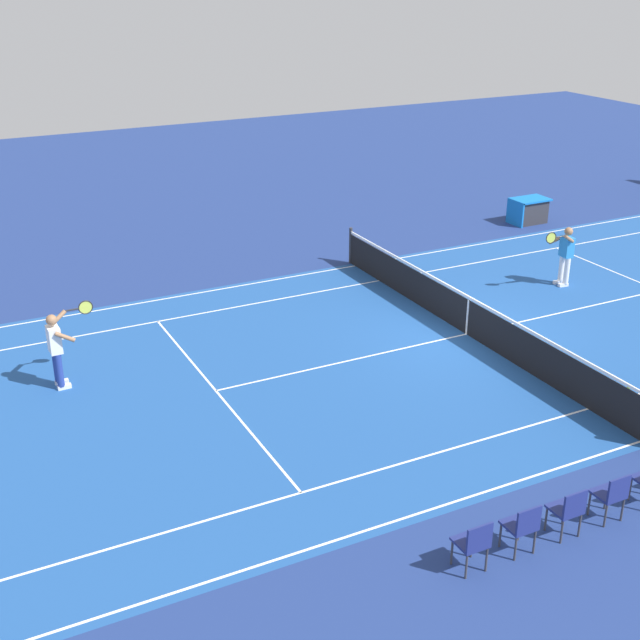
% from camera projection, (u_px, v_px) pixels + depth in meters
% --- Properties ---
extents(ground_plane, '(60.00, 60.00, 0.00)m').
position_uv_depth(ground_plane, '(467.00, 334.00, 20.33)').
color(ground_plane, navy).
extents(court_slab, '(24.20, 11.40, 0.00)m').
position_uv_depth(court_slab, '(467.00, 334.00, 20.33)').
color(court_slab, '#1E4C93').
rests_on(court_slab, ground_plane).
extents(court_line_markings, '(23.85, 11.05, 0.01)m').
position_uv_depth(court_line_markings, '(467.00, 334.00, 20.33)').
color(court_line_markings, white).
rests_on(court_line_markings, ground_plane).
extents(tennis_net, '(0.10, 11.70, 1.08)m').
position_uv_depth(tennis_net, '(468.00, 315.00, 20.14)').
color(tennis_net, '#2D2D33').
rests_on(tennis_net, ground_plane).
extents(tennis_player_near, '(1.05, 0.78, 1.70)m').
position_uv_depth(tennis_player_near, '(57.00, 346.00, 17.49)').
color(tennis_player_near, navy).
rests_on(tennis_player_near, ground_plane).
extents(tennis_player_far, '(1.12, 0.77, 1.70)m').
position_uv_depth(tennis_player_far, '(565.00, 253.00, 23.03)').
color(tennis_player_far, white).
rests_on(tennis_player_far, ground_plane).
extents(tennis_ball, '(0.07, 0.07, 0.07)m').
position_uv_depth(tennis_ball, '(629.00, 387.00, 17.74)').
color(tennis_ball, '#CCE01E').
rests_on(tennis_ball, ground_plane).
extents(spectator_chair_4, '(0.44, 0.44, 0.88)m').
position_uv_depth(spectator_chair_4, '(612.00, 493.00, 13.40)').
color(spectator_chair_4, '#38383D').
rests_on(spectator_chair_4, ground_plane).
extents(spectator_chair_5, '(0.44, 0.44, 0.88)m').
position_uv_depth(spectator_chair_5, '(569.00, 509.00, 13.03)').
color(spectator_chair_5, '#38383D').
rests_on(spectator_chair_5, ground_plane).
extents(spectator_chair_6, '(0.44, 0.44, 0.88)m').
position_uv_depth(spectator_chair_6, '(523.00, 525.00, 12.65)').
color(spectator_chair_6, '#38383D').
rests_on(spectator_chair_6, ground_plane).
extents(spectator_chair_7, '(0.44, 0.44, 0.88)m').
position_uv_depth(spectator_chair_7, '(474.00, 542.00, 12.28)').
color(spectator_chair_7, '#38383D').
rests_on(spectator_chair_7, ground_plane).
extents(equipment_cart_tarped, '(1.25, 0.84, 0.85)m').
position_uv_depth(equipment_cart_tarped, '(528.00, 210.00, 28.70)').
color(equipment_cart_tarped, '#2D2D33').
rests_on(equipment_cart_tarped, ground_plane).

